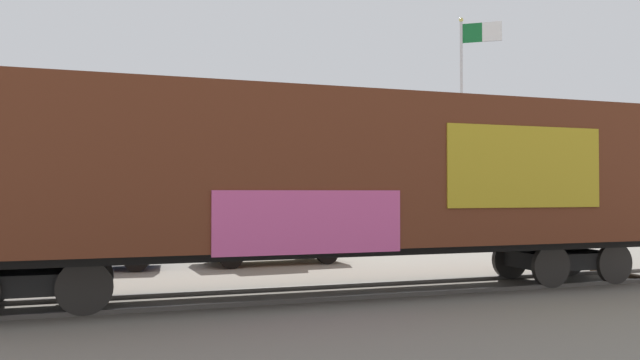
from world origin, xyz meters
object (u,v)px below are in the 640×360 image
object	(u,v)px
freight_car	(335,175)
flagpole	(469,97)
parked_car_tan	(270,237)
parked_car_blue	(80,237)

from	to	relation	value
freight_car	flagpole	bearing A→B (deg)	47.35
freight_car	parked_car_tan	distance (m)	5.89
freight_car	parked_car_tan	xyz separation A→B (m)	(0.04, 5.66, -1.64)
freight_car	parked_car_blue	xyz separation A→B (m)	(-5.09, 5.78, -1.53)
parked_car_blue	parked_car_tan	size ratio (longest dim) A/B	1.00
freight_car	flagpole	size ratio (longest dim) A/B	1.72
flagpole	parked_car_tan	size ratio (longest dim) A/B	2.20
flagpole	parked_car_blue	xyz separation A→B (m)	(-14.65, -4.60, -5.09)
flagpole	parked_car_tan	xyz separation A→B (m)	(-9.52, -4.72, -5.19)
parked_car_blue	parked_car_tan	distance (m)	5.13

